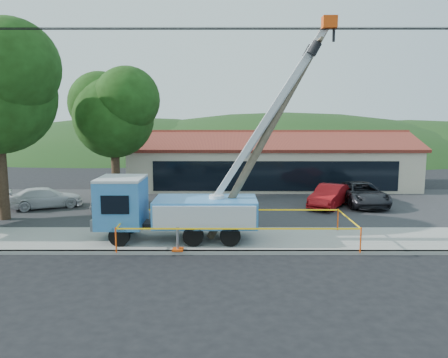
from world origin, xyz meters
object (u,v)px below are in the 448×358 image
Objects in this scene: car_red at (329,208)px; leaning_pole at (273,124)px; car_silver at (113,210)px; car_dark at (361,206)px; car_white at (46,209)px; utility_truck at (174,205)px.

leaning_pole is at bearing -89.75° from car_red.
leaning_pole is 2.42× the size of car_silver.
car_dark is (15.84, 1.05, 0.00)m from car_silver.
car_white is (-13.37, 7.06, -5.46)m from leaning_pole.
leaning_pole is 16.08m from car_white.
car_silver is 0.92× the size of car_white.
car_silver is (-9.17, 6.96, -5.46)m from leaning_pole.
car_red reaches higher than car_white.
car_white is (-8.87, 7.23, -1.75)m from utility_truck.
leaning_pole is 12.74m from car_silver.
car_silver is 0.77× the size of car_dark.
car_white is (-17.85, -0.26, 0.00)m from car_red.
utility_truck is 8.70m from car_silver.
car_dark is (2.19, 0.69, 0.00)m from car_red.
leaning_pole reaches higher than car_dark.
car_red is at bearing -165.61° from car_dark.
car_silver is at bearing -146.78° from car_red.
utility_truck reaches higher than car_red.
car_red is at bearing -115.10° from car_white.
car_white is at bearing 140.82° from utility_truck.
leaning_pole reaches higher than car_white.
leaning_pole reaches higher than car_red.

